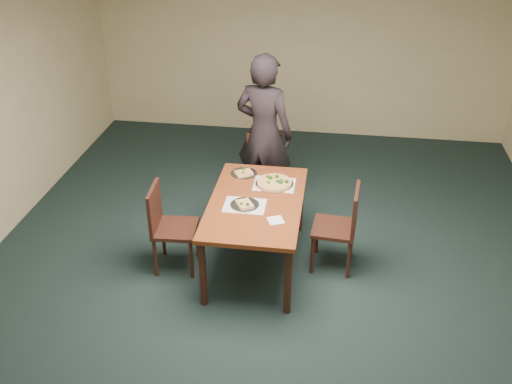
# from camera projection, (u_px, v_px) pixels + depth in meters

# --- Properties ---
(ground) EXTENTS (8.00, 8.00, 0.00)m
(ground) POSITION_uv_depth(u_px,v_px,m) (266.00, 301.00, 5.40)
(ground) COLOR black
(ground) RESTS_ON ground
(room_shell) EXTENTS (8.00, 8.00, 8.00)m
(room_shell) POSITION_uv_depth(u_px,v_px,m) (267.00, 133.00, 4.53)
(room_shell) COLOR #CBBB8D
(room_shell) RESTS_ON ground
(dining_table) EXTENTS (0.90, 1.50, 0.75)m
(dining_table) POSITION_uv_depth(u_px,v_px,m) (256.00, 209.00, 5.58)
(dining_table) COLOR #602813
(dining_table) RESTS_ON ground
(chair_far) EXTENTS (0.47, 0.47, 0.91)m
(chair_far) POSITION_uv_depth(u_px,v_px,m) (265.00, 169.00, 6.63)
(chair_far) COLOR black
(chair_far) RESTS_ON ground
(chair_left) EXTENTS (0.45, 0.45, 0.91)m
(chair_left) POSITION_uv_depth(u_px,v_px,m) (167.00, 223.00, 5.63)
(chair_left) COLOR black
(chair_left) RESTS_ON ground
(chair_right) EXTENTS (0.45, 0.45, 0.91)m
(chair_right) POSITION_uv_depth(u_px,v_px,m) (342.00, 224.00, 5.62)
(chair_right) COLOR black
(chair_right) RESTS_ON ground
(diner) EXTENTS (0.78, 0.62, 1.87)m
(diner) POSITION_uv_depth(u_px,v_px,m) (264.00, 134.00, 6.47)
(diner) COLOR black
(diner) RESTS_ON ground
(placemat_main) EXTENTS (0.42, 0.32, 0.00)m
(placemat_main) POSITION_uv_depth(u_px,v_px,m) (274.00, 184.00, 5.82)
(placemat_main) COLOR white
(placemat_main) RESTS_ON dining_table
(placemat_near) EXTENTS (0.40, 0.30, 0.00)m
(placemat_near) POSITION_uv_depth(u_px,v_px,m) (245.00, 205.00, 5.46)
(placemat_near) COLOR white
(placemat_near) RESTS_ON dining_table
(pizza_pan) EXTENTS (0.39, 0.39, 0.07)m
(pizza_pan) POSITION_uv_depth(u_px,v_px,m) (275.00, 182.00, 5.81)
(pizza_pan) COLOR silver
(pizza_pan) RESTS_ON dining_table
(slice_plate_near) EXTENTS (0.28, 0.28, 0.06)m
(slice_plate_near) POSITION_uv_depth(u_px,v_px,m) (245.00, 204.00, 5.46)
(slice_plate_near) COLOR silver
(slice_plate_near) RESTS_ON dining_table
(slice_plate_far) EXTENTS (0.28, 0.28, 0.06)m
(slice_plate_far) POSITION_uv_depth(u_px,v_px,m) (244.00, 173.00, 6.01)
(slice_plate_far) COLOR silver
(slice_plate_far) RESTS_ON dining_table
(napkin) EXTENTS (0.19, 0.19, 0.01)m
(napkin) POSITION_uv_depth(u_px,v_px,m) (276.00, 220.00, 5.23)
(napkin) COLOR white
(napkin) RESTS_ON dining_table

